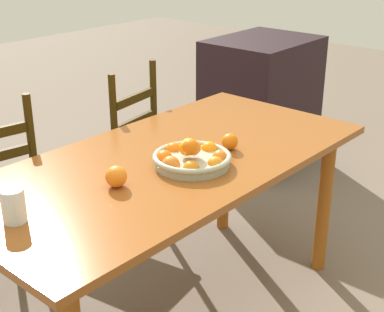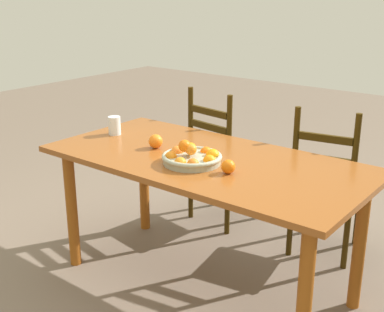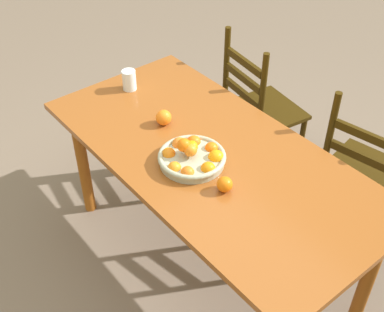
{
  "view_description": "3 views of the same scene",
  "coord_description": "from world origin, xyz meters",
  "views": [
    {
      "loc": [
        -1.53,
        -1.47,
        1.67
      ],
      "look_at": [
        0.0,
        -0.12,
        0.81
      ],
      "focal_mm": 52.9,
      "sensor_mm": 36.0,
      "label": 1
    },
    {
      "loc": [
        1.54,
        -2.09,
        1.65
      ],
      "look_at": [
        0.0,
        -0.12,
        0.81
      ],
      "focal_mm": 47.89,
      "sensor_mm": 36.0,
      "label": 2
    },
    {
      "loc": [
        1.38,
        -1.24,
        2.29
      ],
      "look_at": [
        0.0,
        -0.12,
        0.81
      ],
      "focal_mm": 47.51,
      "sensor_mm": 36.0,
      "label": 3
    }
  ],
  "objects": [
    {
      "name": "dining_table",
      "position": [
        0.0,
        0.0,
        0.67
      ],
      "size": [
        1.75,
        0.86,
        0.77
      ],
      "color": "brown",
      "rests_on": "ground"
    },
    {
      "name": "chair_by_cabinet",
      "position": [
        -0.42,
        0.76,
        0.46
      ],
      "size": [
        0.48,
        0.48,
        0.98
      ],
      "rotation": [
        0.0,
        0.0,
        2.99
      ],
      "color": "#312205",
      "rests_on": "ground"
    },
    {
      "name": "drinking_glass",
      "position": [
        -0.71,
        0.01,
        0.83
      ],
      "size": [
        0.08,
        0.08,
        0.11
      ],
      "primitive_type": "cylinder",
      "color": "silver",
      "rests_on": "dining_table"
    },
    {
      "name": "chair_near_window",
      "position": [
        0.37,
        0.76,
        0.46
      ],
      "size": [
        0.47,
        0.47,
        0.97
      ],
      "rotation": [
        0.0,
        0.0,
        3.32
      ],
      "color": "#312205",
      "rests_on": "ground"
    },
    {
      "name": "orange_loose_1",
      "position": [
        -0.32,
        -0.04,
        0.81
      ],
      "size": [
        0.08,
        0.08,
        0.08
      ],
      "primitive_type": "sphere",
      "color": "orange",
      "rests_on": "dining_table"
    },
    {
      "name": "fruit_bowl",
      "position": [
        -0.0,
        -0.12,
        0.81
      ],
      "size": [
        0.31,
        0.31,
        0.13
      ],
      "color": "#A2A78E",
      "rests_on": "dining_table"
    },
    {
      "name": "orange_loose_0",
      "position": [
        0.23,
        -0.13,
        0.81
      ],
      "size": [
        0.07,
        0.07,
        0.07
      ],
      "primitive_type": "sphere",
      "color": "orange",
      "rests_on": "dining_table"
    },
    {
      "name": "ground_plane",
      "position": [
        0.0,
        0.0,
        0.0
      ],
      "size": [
        12.0,
        12.0,
        0.0
      ],
      "primitive_type": "plane",
      "color": "#716152"
    }
  ]
}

